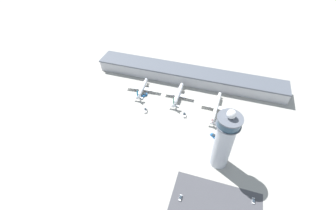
# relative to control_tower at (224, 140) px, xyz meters

# --- Properties ---
(ground_plane) EXTENTS (1000.00, 1000.00, 0.00)m
(ground_plane) POSITION_rel_control_tower_xyz_m (-47.98, 28.95, -28.67)
(ground_plane) COLOR #9E9B93
(terminal_building) EXTENTS (214.16, 25.00, 14.28)m
(terminal_building) POSITION_rel_control_tower_xyz_m (-47.98, 98.95, -21.44)
(terminal_building) COLOR #B2B2B7
(terminal_building) RESTS_ON ground
(control_tower) EXTENTS (17.59, 17.59, 59.67)m
(control_tower) POSITION_rel_control_tower_xyz_m (0.00, 0.00, 0.00)
(control_tower) COLOR #ADB2BC
(control_tower) RESTS_ON ground
(parking_lot_surface) EXTENTS (64.00, 40.00, 0.01)m
(parking_lot_surface) POSITION_rel_control_tower_xyz_m (3.36, -37.71, -28.67)
(parking_lot_surface) COLOR #424247
(parking_lot_surface) RESTS_ON ground
(airplane_gate_alpha) EXTENTS (38.22, 32.78, 12.68)m
(airplane_gate_alpha) POSITION_rel_control_tower_xyz_m (-92.05, 65.17, -24.46)
(airplane_gate_alpha) COLOR silver
(airplane_gate_alpha) RESTS_ON ground
(airplane_gate_bravo) EXTENTS (30.90, 36.05, 13.78)m
(airplane_gate_bravo) POSITION_rel_control_tower_xyz_m (-51.95, 66.10, -24.23)
(airplane_gate_bravo) COLOR silver
(airplane_gate_bravo) RESTS_ON ground
(airplane_gate_charlie) EXTENTS (32.98, 45.32, 11.71)m
(airplane_gate_charlie) POSITION_rel_control_tower_xyz_m (-10.45, 58.82, -24.39)
(airplane_gate_charlie) COLOR white
(airplane_gate_charlie) RESTS_ON ground
(service_truck_catering) EXTENTS (4.34, 6.10, 3.18)m
(service_truck_catering) POSITION_rel_control_tower_xyz_m (-38.95, 42.46, -27.57)
(service_truck_catering) COLOR black
(service_truck_catering) RESTS_ON ground
(service_truck_fuel) EXTENTS (7.58, 6.56, 2.66)m
(service_truck_fuel) POSITION_rel_control_tower_xyz_m (-7.14, 24.63, -27.75)
(service_truck_fuel) COLOR black
(service_truck_fuel) RESTS_ON ground
(service_truck_baggage) EXTENTS (5.57, 7.72, 2.90)m
(service_truck_baggage) POSITION_rel_control_tower_xyz_m (-87.29, 58.86, -27.67)
(service_truck_baggage) COLOR black
(service_truck_baggage) RESTS_ON ground
(service_truck_water) EXTENTS (4.45, 6.84, 3.03)m
(service_truck_water) POSITION_rel_control_tower_xyz_m (-77.82, 37.45, -27.62)
(service_truck_water) COLOR black
(service_truck_water) RESTS_ON ground
(car_navy_sedan) EXTENTS (1.83, 4.55, 1.57)m
(car_navy_sedan) POSITION_rel_control_tower_xyz_m (-21.92, -37.92, -28.06)
(car_navy_sedan) COLOR black
(car_navy_sedan) RESTS_ON ground
(car_green_van) EXTENTS (1.90, 4.50, 1.47)m
(car_green_van) POSITION_rel_control_tower_xyz_m (28.55, -24.89, -28.10)
(car_green_van) COLOR black
(car_green_van) RESTS_ON ground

